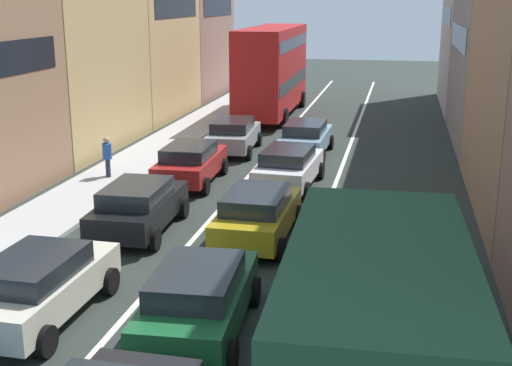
# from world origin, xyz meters

# --- Properties ---
(sidewalk_left) EXTENTS (2.60, 64.00, 0.14)m
(sidewalk_left) POSITION_xyz_m (-6.70, 20.00, 0.07)
(sidewalk_left) COLOR #B1B1B1
(sidewalk_left) RESTS_ON ground
(lane_stripe_left) EXTENTS (0.16, 60.00, 0.01)m
(lane_stripe_left) POSITION_xyz_m (-1.70, 20.00, 0.01)
(lane_stripe_left) COLOR silver
(lane_stripe_left) RESTS_ON ground
(lane_stripe_right) EXTENTS (0.16, 60.00, 0.01)m
(lane_stripe_right) POSITION_xyz_m (1.70, 20.00, 0.01)
(lane_stripe_right) COLOR silver
(lane_stripe_right) RESTS_ON ground
(building_row_left) EXTENTS (7.20, 43.90, 13.64)m
(building_row_left) POSITION_xyz_m (-12.00, 22.21, 5.81)
(building_row_left) COLOR #B2ADA3
(building_row_left) RESTS_ON ground
(removalist_box_truck) EXTENTS (2.92, 7.78, 3.58)m
(removalist_box_truck) POSITION_xyz_m (3.70, 3.10, 1.97)
(removalist_box_truck) COLOR #1E5933
(removalist_box_truck) RESTS_ON ground
(sedan_centre_lane_second) EXTENTS (2.27, 4.40, 1.49)m
(sedan_centre_lane_second) POSITION_xyz_m (0.08, 6.00, 0.80)
(sedan_centre_lane_second) COLOR #19592D
(sedan_centre_lane_second) RESTS_ON ground
(wagon_left_lane_second) EXTENTS (2.11, 4.32, 1.49)m
(wagon_left_lane_second) POSITION_xyz_m (-3.43, 5.90, 0.80)
(wagon_left_lane_second) COLOR beige
(wagon_left_lane_second) RESTS_ON ground
(hatchback_centre_lane_third) EXTENTS (2.10, 4.32, 1.49)m
(hatchback_centre_lane_third) POSITION_xyz_m (0.11, 11.67, 0.80)
(hatchback_centre_lane_third) COLOR #B29319
(hatchback_centre_lane_third) RESTS_ON ground
(sedan_left_lane_third) EXTENTS (2.20, 4.37, 1.49)m
(sedan_left_lane_third) POSITION_xyz_m (-3.44, 11.66, 0.80)
(sedan_left_lane_third) COLOR black
(sedan_left_lane_third) RESTS_ON ground
(coupe_centre_lane_fourth) EXTENTS (2.25, 4.39, 1.49)m
(coupe_centre_lane_fourth) POSITION_xyz_m (0.07, 17.34, 0.80)
(coupe_centre_lane_fourth) COLOR silver
(coupe_centre_lane_fourth) RESTS_ON ground
(sedan_left_lane_fourth) EXTENTS (2.17, 4.36, 1.49)m
(sedan_left_lane_fourth) POSITION_xyz_m (-3.58, 17.16, 0.80)
(sedan_left_lane_fourth) COLOR #A51E1E
(sedan_left_lane_fourth) RESTS_ON ground
(sedan_centre_lane_fifth) EXTENTS (2.12, 4.33, 1.49)m
(sedan_centre_lane_fifth) POSITION_xyz_m (-0.05, 22.64, 0.80)
(sedan_centre_lane_fifth) COLOR #759EB7
(sedan_centre_lane_fifth) RESTS_ON ground
(sedan_left_lane_fifth) EXTENTS (2.26, 4.40, 1.49)m
(sedan_left_lane_fifth) POSITION_xyz_m (-3.29, 22.58, 0.80)
(sedan_left_lane_fifth) COLOR gray
(sedan_left_lane_fifth) RESTS_ON ground
(sedan_right_lane_behind_truck) EXTENTS (2.19, 4.36, 1.49)m
(sedan_right_lane_behind_truck) POSITION_xyz_m (3.29, 10.24, 0.80)
(sedan_right_lane_behind_truck) COLOR #194C8C
(sedan_right_lane_behind_truck) RESTS_ON ground
(bus_mid_queue_primary) EXTENTS (2.87, 10.52, 5.06)m
(bus_mid_queue_primary) POSITION_xyz_m (-3.36, 32.21, 2.83)
(bus_mid_queue_primary) COLOR #B21919
(bus_mid_queue_primary) RESTS_ON ground
(pedestrian_near_kerb) EXTENTS (0.34, 0.47, 1.66)m
(pedestrian_near_kerb) POSITION_xyz_m (-6.77, 16.96, 0.95)
(pedestrian_near_kerb) COLOR #262D47
(pedestrian_near_kerb) RESTS_ON ground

